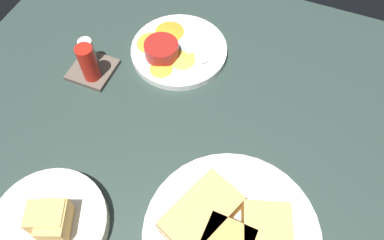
{
  "coord_description": "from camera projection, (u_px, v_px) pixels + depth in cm",
  "views": [
    {
      "loc": [
        -25.92,
        -13.65,
        64.38
      ],
      "look_at": [
        9.56,
        0.81,
        3.0
      ],
      "focal_mm": 35.18,
      "sensor_mm": 36.0,
      "label": 1
    }
  ],
  "objects": [
    {
      "name": "spoon_by_gravy_ramekin",
      "position": [
        196.0,
        56.0,
        0.82
      ],
      "size": [
        3.66,
        9.94,
        0.8
      ],
      "color": "silver",
      "rests_on": "plate_chips_companion"
    },
    {
      "name": "sandwich_half_near",
      "position": [
        201.0,
        215.0,
        0.62
      ],
      "size": [
        14.91,
        11.89,
        4.8
      ],
      "color": "tan",
      "rests_on": "plate_sandwich_main"
    },
    {
      "name": "plate_chips_companion",
      "position": [
        179.0,
        51.0,
        0.85
      ],
      "size": [
        21.6,
        21.6,
        1.6
      ],
      "primitive_type": "cylinder",
      "color": "white",
      "rests_on": "ground_plane"
    },
    {
      "name": "ground_plane",
      "position": [
        177.0,
        173.0,
        0.71
      ],
      "size": [
        110.0,
        110.0,
        3.0
      ],
      "primitive_type": "cube",
      "color": "#283833"
    },
    {
      "name": "plantain_chip_scatter",
      "position": [
        166.0,
        49.0,
        0.84
      ],
      "size": [
        18.91,
        16.34,
        0.6
      ],
      "color": "gold",
      "rests_on": "plate_chips_companion"
    },
    {
      "name": "bread_basket_rear",
      "position": [
        50.0,
        224.0,
        0.62
      ],
      "size": [
        19.52,
        19.52,
        7.88
      ],
      "color": "silver",
      "rests_on": "ground_plane"
    },
    {
      "name": "plate_sandwich_main",
      "position": [
        231.0,
        235.0,
        0.63
      ],
      "size": [
        29.85,
        29.85,
        1.6
      ],
      "primitive_type": "cylinder",
      "color": "white",
      "rests_on": "ground_plane"
    },
    {
      "name": "ramekin_light_gravy",
      "position": [
        161.0,
        49.0,
        0.81
      ],
      "size": [
        7.47,
        7.47,
        3.3
      ],
      "color": "maroon",
      "rests_on": "plate_chips_companion"
    },
    {
      "name": "condiment_caddy",
      "position": [
        90.0,
        63.0,
        0.79
      ],
      "size": [
        9.0,
        9.0,
        9.5
      ],
      "color": "brown",
      "rests_on": "ground_plane"
    }
  ]
}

